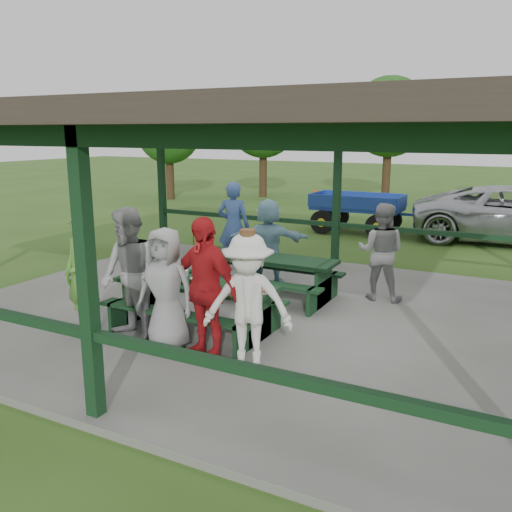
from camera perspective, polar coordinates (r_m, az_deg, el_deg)
The scene contains 18 objects.
ground at distance 9.15m, azimuth 0.29°, elevation -6.44°, with size 90.00×90.00×0.00m, color #34561B.
concrete_slab at distance 9.13m, azimuth 0.29°, elevation -6.14°, with size 10.00×8.00×0.10m, color #63635F.
pavilion_structure at distance 8.63m, azimuth 0.31°, elevation 13.82°, with size 10.60×8.60×3.24m.
picnic_table_near at distance 8.21m, azimuth -6.43°, elevation -4.61°, with size 2.51×1.39×0.75m.
picnic_table_far at distance 9.80m, azimuth 0.81°, elevation -1.59°, with size 2.65×1.39×0.75m.
table_setting at distance 8.13m, azimuth -6.16°, elevation -2.50°, with size 2.45×0.45×0.10m.
contestant_green at distance 8.29m, azimuth -17.81°, elevation -1.91°, with size 0.66×0.43×1.80m, color #589736.
contestant_grey_left at distance 7.84m, azimuth -13.15°, elevation -2.00°, with size 0.93×0.73×1.92m, color gray.
contestant_grey_mid at distance 7.47m, azimuth -9.48°, elevation -3.47°, with size 0.83×0.54×1.70m, color gray.
contestant_red at distance 7.09m, azimuth -5.47°, elevation -3.40°, with size 1.11×0.46×1.90m, color red.
contestant_white_fedora at distance 6.73m, azimuth -0.86°, elevation -4.92°, with size 1.27×0.97×1.79m.
spectator_lblue at distance 10.55m, azimuth 1.31°, elevation 1.53°, with size 1.57×0.50×1.69m, color #7FB0C4.
spectator_blue at distance 11.62m, azimuth -2.38°, elevation 3.14°, with size 0.70×0.46×1.92m, color #385491.
spectator_grey at distance 9.82m, azimuth 13.02°, elevation 0.45°, with size 0.84×0.66×1.73m, color gray.
farm_trailer at distance 16.89m, azimuth 10.60°, elevation 4.57°, with size 3.66×1.64×1.28m.
tree_far_left at distance 25.79m, azimuth 0.77°, elevation 13.80°, with size 3.23×3.23×5.04m.
tree_left at distance 24.70m, azimuth 13.86°, elevation 14.00°, with size 3.44×3.44×5.37m.
tree_edge_left at distance 25.13m, azimuth -9.19°, elevation 12.78°, with size 2.86×2.86×4.47m.
Camera 1 is at (3.93, -7.68, 3.04)m, focal length 38.00 mm.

